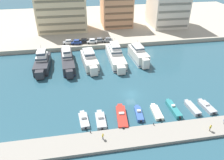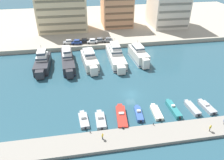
{
  "view_description": "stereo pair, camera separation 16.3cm",
  "coord_description": "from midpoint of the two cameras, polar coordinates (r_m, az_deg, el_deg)",
  "views": [
    {
      "loc": [
        -13.61,
        -47.89,
        34.34
      ],
      "look_at": [
        -4.6,
        4.46,
        2.5
      ],
      "focal_mm": 35.0,
      "sensor_mm": 36.0,
      "label": 1
    },
    {
      "loc": [
        -13.45,
        -47.92,
        34.34
      ],
      "look_at": [
        -4.6,
        4.46,
        2.5
      ],
      "focal_mm": 35.0,
      "sensor_mm": 36.0,
      "label": 2
    }
  ],
  "objects": [
    {
      "name": "car_blue_left",
      "position": [
        89.64,
        -9.31,
        9.8
      ],
      "size": [
        4.14,
        2.0,
        1.8
      ],
      "color": "#28428E",
      "rests_on": "quay_promenade"
    },
    {
      "name": "pier_dock",
      "position": [
        48.54,
        9.68,
        -14.06
      ],
      "size": [
        120.0,
        5.67,
        0.72
      ],
      "primitive_type": "cube",
      "color": "gray",
      "rests_on": "ground"
    },
    {
      "name": "car_black_mid_left",
      "position": [
        90.51,
        -7.41,
        10.16
      ],
      "size": [
        4.2,
        2.13,
        1.8
      ],
      "color": "black",
      "rests_on": "quay_promenade"
    },
    {
      "name": "motorboat_grey_mid_right",
      "position": [
        58.21,
        20.15,
        -6.86
      ],
      "size": [
        2.07,
        6.3,
        0.95
      ],
      "color": "#9EA3A8",
      "rests_on": "ground"
    },
    {
      "name": "car_grey_center",
      "position": [
        90.79,
        -3.41,
        10.43
      ],
      "size": [
        4.11,
        1.94,
        1.8
      ],
      "color": "slate",
      "rests_on": "quay_promenade"
    },
    {
      "name": "yacht_ivory_mid_left",
      "position": [
        74.71,
        -5.96,
        5.17
      ],
      "size": [
        5.54,
        15.94,
        6.93
      ],
      "color": "silver",
      "rests_on": "ground"
    },
    {
      "name": "pedestrian_mid_deck",
      "position": [
        52.07,
        24.26,
        -11.17
      ],
      "size": [
        0.6,
        0.43,
        1.73
      ],
      "color": "#7A6B56",
      "rests_on": "pier_dock"
    },
    {
      "name": "bollard_west",
      "position": [
        47.96,
        -5.79,
        -13.23
      ],
      "size": [
        0.2,
        0.2,
        0.61
      ],
      "color": "#2D2D33",
      "rests_on": "pier_dock"
    },
    {
      "name": "yacht_charcoal_far_left",
      "position": [
        76.46,
        -17.8,
        4.38
      ],
      "size": [
        4.75,
        16.09,
        7.54
      ],
      "color": "#333338",
      "rests_on": "ground"
    },
    {
      "name": "apartment_block_far_left",
      "position": [
        105.69,
        -13.26,
        18.48
      ],
      "size": [
        22.33,
        13.27,
        24.46
      ],
      "color": "beige",
      "rests_on": "quay_promenade"
    },
    {
      "name": "motorboat_grey_far_left",
      "position": [
        51.85,
        -7.47,
        -10.27
      ],
      "size": [
        2.42,
        6.35,
        1.32
      ],
      "color": "#9EA3A8",
      "rests_on": "ground"
    },
    {
      "name": "car_white_center_left",
      "position": [
        89.85,
        -5.3,
        10.13
      ],
      "size": [
        4.2,
        2.13,
        1.8
      ],
      "color": "white",
      "rests_on": "quay_promenade"
    },
    {
      "name": "motorboat_grey_left",
      "position": [
        51.48,
        -3.08,
        -10.32
      ],
      "size": [
        2.23,
        6.59,
        1.38
      ],
      "color": "#9EA3A8",
      "rests_on": "ground"
    },
    {
      "name": "motorboat_grey_right",
      "position": [
        60.06,
        23.44,
        -6.41
      ],
      "size": [
        2.53,
        6.21,
        1.25
      ],
      "color": "#9EA3A8",
      "rests_on": "ground"
    },
    {
      "name": "motorboat_red_mid_left",
      "position": [
        52.1,
        2.43,
        -9.53
      ],
      "size": [
        2.94,
        8.82,
        1.46
      ],
      "color": "red",
      "rests_on": "ground"
    },
    {
      "name": "bollard_east_mid",
      "position": [
        50.31,
        10.72,
        -11.16
      ],
      "size": [
        0.2,
        0.2,
        0.61
      ],
      "color": "#2D2D33",
      "rests_on": "pier_dock"
    },
    {
      "name": "bollard_west_mid",
      "position": [
        48.64,
        2.69,
        -12.29
      ],
      "size": [
        0.2,
        0.2,
        0.61
      ],
      "color": "#2D2D33",
      "rests_on": "pier_dock"
    },
    {
      "name": "car_white_far_left",
      "position": [
        90.49,
        -11.41,
        9.8
      ],
      "size": [
        4.22,
        2.17,
        1.8
      ],
      "color": "white",
      "rests_on": "quay_promenade"
    },
    {
      "name": "car_grey_center_right",
      "position": [
        90.92,
        -1.13,
        10.51
      ],
      "size": [
        4.21,
        2.16,
        1.8
      ],
      "color": "slate",
      "rests_on": "quay_promenade"
    },
    {
      "name": "motorboat_teal_center_right",
      "position": [
        56.42,
        15.65,
        -7.24
      ],
      "size": [
        1.75,
        7.47,
        1.48
      ],
      "color": "teal",
      "rests_on": "ground"
    },
    {
      "name": "apartment_block_mid_left",
      "position": [
        114.41,
        14.33,
        18.82
      ],
      "size": [
        16.54,
        17.32,
        22.71
      ],
      "color": "silver",
      "rests_on": "quay_promenade"
    },
    {
      "name": "pedestrian_near_edge",
      "position": [
        46.03,
        -2.51,
        -14.34
      ],
      "size": [
        0.41,
        0.53,
        1.58
      ],
      "color": "#282D3D",
      "rests_on": "pier_dock"
    },
    {
      "name": "apartment_block_left",
      "position": [
        110.88,
        1.08,
        18.77
      ],
      "size": [
        14.32,
        14.63,
        20.55
      ],
      "color": "tan",
      "rests_on": "quay_promenade"
    },
    {
      "name": "motorboat_cream_center",
      "position": [
        54.66,
        11.45,
        -8.23
      ],
      "size": [
        2.05,
        6.27,
        0.82
      ],
      "color": "beige",
      "rests_on": "ground"
    },
    {
      "name": "motorboat_blue_center_left",
      "position": [
        53.47,
        6.93,
        -8.68
      ],
      "size": [
        2.07,
        6.13,
        1.28
      ],
      "color": "#33569E",
      "rests_on": "ground"
    },
    {
      "name": "ground_plane",
      "position": [
        60.47,
        4.95,
        -3.79
      ],
      "size": [
        400.0,
        400.0,
        0.0
      ],
      "primitive_type": "plane",
      "color": "#285160"
    },
    {
      "name": "yacht_charcoal_left",
      "position": [
        76.33,
        -11.62,
        5.24
      ],
      "size": [
        5.12,
        20.19,
        7.45
      ],
      "color": "#333338",
      "rests_on": "ground"
    },
    {
      "name": "yacht_ivory_center_left",
      "position": [
        77.83,
        0.85,
        6.46
      ],
      "size": [
        4.78,
        21.02,
        7.64
      ],
      "color": "silver",
      "rests_on": "ground"
    },
    {
      "name": "yacht_ivory_center",
      "position": [
        78.59,
        6.88,
        6.56
      ],
      "size": [
        4.91,
        15.16,
        7.04
      ],
      "color": "silver",
      "rests_on": "ground"
    },
    {
      "name": "quay_promenade",
      "position": [
        121.67,
        -3.11,
        14.9
      ],
      "size": [
        180.0,
        70.0,
        1.63
      ],
      "primitive_type": "cube",
      "color": "#ADA38E",
      "rests_on": "ground"
    }
  ]
}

